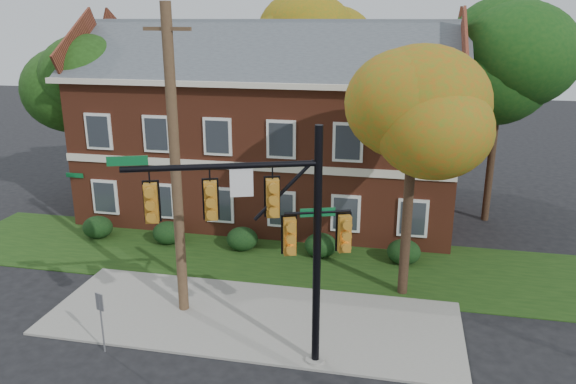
% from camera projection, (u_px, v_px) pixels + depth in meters
% --- Properties ---
extents(ground, '(120.00, 120.00, 0.00)m').
position_uv_depth(ground, '(244.00, 335.00, 18.24)').
color(ground, black).
rests_on(ground, ground).
extents(sidewalk, '(14.00, 5.00, 0.08)m').
position_uv_depth(sidewalk, '(252.00, 318.00, 19.16)').
color(sidewalk, gray).
rests_on(sidewalk, ground).
extents(grass_strip, '(30.00, 6.00, 0.04)m').
position_uv_depth(grass_strip, '(283.00, 260.00, 23.84)').
color(grass_strip, '#193811').
rests_on(grass_strip, ground).
extents(apartment_building, '(18.80, 8.80, 9.74)m').
position_uv_depth(apartment_building, '(269.00, 118.00, 28.32)').
color(apartment_building, brown).
rests_on(apartment_building, ground).
extents(hedge_far_left, '(1.40, 1.26, 1.05)m').
position_uv_depth(hedge_far_left, '(98.00, 227.00, 26.11)').
color(hedge_far_left, black).
rests_on(hedge_far_left, ground).
extents(hedge_left, '(1.40, 1.26, 1.05)m').
position_uv_depth(hedge_left, '(168.00, 233.00, 25.42)').
color(hedge_left, black).
rests_on(hedge_left, ground).
extents(hedge_center, '(1.40, 1.26, 1.05)m').
position_uv_depth(hedge_center, '(242.00, 239.00, 24.73)').
color(hedge_center, black).
rests_on(hedge_center, ground).
extents(hedge_right, '(1.40, 1.26, 1.05)m').
position_uv_depth(hedge_right, '(321.00, 245.00, 24.05)').
color(hedge_right, black).
rests_on(hedge_right, ground).
extents(hedge_far_right, '(1.40, 1.26, 1.05)m').
position_uv_depth(hedge_far_right, '(404.00, 252.00, 23.36)').
color(hedge_far_right, black).
rests_on(hedge_far_right, ground).
extents(tree_near_right, '(4.50, 4.25, 8.58)m').
position_uv_depth(tree_near_right, '(421.00, 117.00, 18.84)').
color(tree_near_right, black).
rests_on(tree_near_right, ground).
extents(tree_left_rear, '(5.40, 5.10, 8.88)m').
position_uv_depth(tree_left_rear, '(79.00, 83.00, 28.68)').
color(tree_left_rear, black).
rests_on(tree_left_rear, ground).
extents(tree_right_rear, '(6.30, 5.95, 10.62)m').
position_uv_depth(tree_right_rear, '(510.00, 57.00, 25.96)').
color(tree_right_rear, black).
rests_on(tree_right_rear, ground).
extents(tree_far_rear, '(6.84, 6.46, 11.52)m').
position_uv_depth(tree_far_rear, '(320.00, 35.00, 34.23)').
color(tree_far_rear, black).
rests_on(tree_far_rear, ground).
extents(traffic_signal, '(6.13, 2.31, 7.19)m').
position_uv_depth(traffic_signal, '(271.00, 225.00, 15.23)').
color(traffic_signal, gray).
rests_on(traffic_signal, ground).
extents(utility_pole, '(1.61, 0.38, 10.34)m').
position_uv_depth(utility_pole, '(175.00, 166.00, 18.20)').
color(utility_pole, '#4E3624').
rests_on(utility_pole, ground).
extents(sign_post, '(0.29, 0.12, 1.99)m').
position_uv_depth(sign_post, '(101.00, 313.00, 16.91)').
color(sign_post, slate).
rests_on(sign_post, ground).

